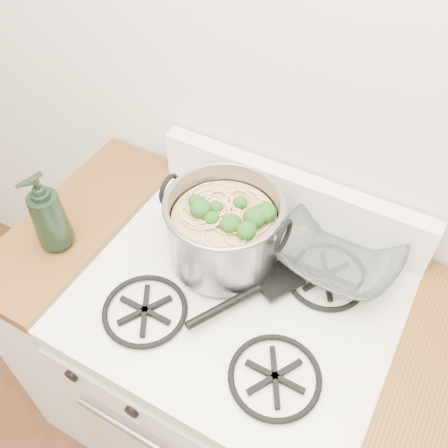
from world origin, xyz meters
TOP-DOWN VIEW (x-y plane):
  - gas_range at (0.00, 1.26)m, footprint 0.76×0.66m
  - counter_left at (-0.51, 1.26)m, footprint 0.25×0.65m
  - stock_pot at (-0.09, 1.35)m, footprint 0.32×0.29m
  - spatula at (0.07, 1.34)m, footprint 0.40×0.41m
  - glass_bowl at (0.18, 1.47)m, footprint 0.13×0.13m
  - bottle at (-0.48, 1.17)m, footprint 0.11×0.11m

SIDE VIEW (x-z plane):
  - gas_range at x=0.00m, z-range -0.03..0.90m
  - counter_left at x=-0.51m, z-range 0.00..0.92m
  - spatula at x=0.07m, z-range 0.92..0.95m
  - glass_bowl at x=0.18m, z-range 0.92..0.95m
  - stock_pot at x=-0.09m, z-range 0.92..1.11m
  - bottle at x=-0.48m, z-range 0.92..1.16m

